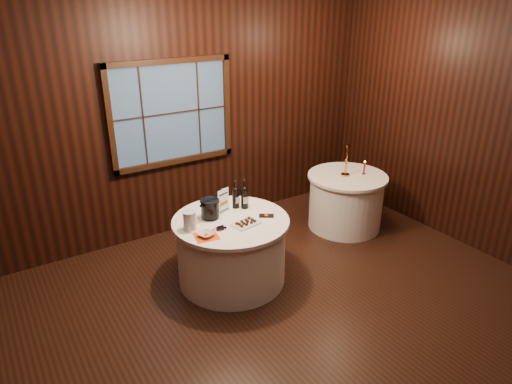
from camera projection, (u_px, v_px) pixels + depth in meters
ground at (283, 328)px, 4.49m from camera, size 6.00×6.00×0.00m
back_wall at (171, 121)px, 5.80m from camera, size 6.00×0.10×3.00m
main_table at (231, 250)px, 5.11m from camera, size 1.28×1.28×0.77m
side_table at (346, 201)px, 6.33m from camera, size 1.08×1.08×0.77m
sign_stand at (223, 204)px, 5.10m from camera, size 0.17×0.13×0.28m
port_bottle_left at (236, 196)px, 5.18m from camera, size 0.08×0.08×0.33m
port_bottle_right at (245, 196)px, 5.16m from camera, size 0.08×0.09×0.35m
ice_bucket at (210, 208)px, 4.94m from camera, size 0.21×0.21×0.22m
chocolate_plate at (246, 223)px, 4.84m from camera, size 0.32×0.24×0.04m
chocolate_box at (266, 216)px, 5.02m from camera, size 0.18×0.16×0.01m
grape_bunch at (221, 228)px, 4.73m from camera, size 0.18×0.08×0.04m
glass_pitcher at (190, 220)px, 4.70m from camera, size 0.19×0.14×0.20m
orange_napkin at (206, 236)px, 4.60m from camera, size 0.27×0.27×0.00m
cracker_bowl at (206, 234)px, 4.59m from camera, size 0.20×0.20×0.04m
brass_candlestick at (346, 165)px, 6.11m from camera, size 0.12×0.12×0.43m
red_candle at (364, 169)px, 6.18m from camera, size 0.05×0.05×0.20m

